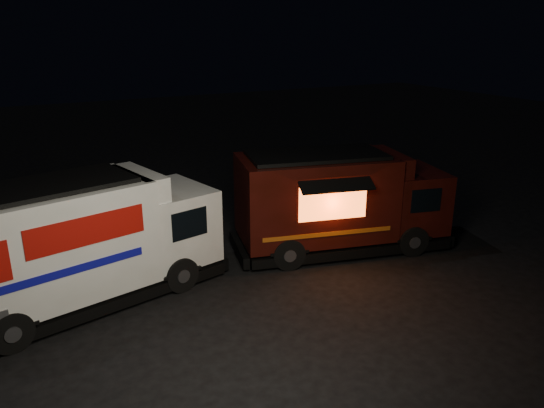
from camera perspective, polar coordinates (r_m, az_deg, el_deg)
The scene contains 3 objects.
ground at distance 13.55m, azimuth -3.36°, elevation -10.50°, with size 80.00×80.00×0.00m, color black.
white_truck at distance 13.73m, azimuth -19.61°, elevation -3.80°, with size 7.07×2.41×3.21m, color white, non-canonical shape.
red_truck at distance 16.23m, azimuth 7.56°, elevation 0.34°, with size 6.61×2.43×3.07m, color #350C09, non-canonical shape.
Camera 1 is at (-4.88, -10.78, 6.59)m, focal length 35.00 mm.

